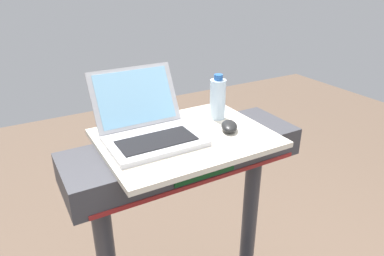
{
  "coord_description": "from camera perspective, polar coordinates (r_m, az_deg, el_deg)",
  "views": [
    {
      "loc": [
        -0.55,
        -0.32,
        1.68
      ],
      "look_at": [
        0.0,
        0.65,
        1.18
      ],
      "focal_mm": 32.8,
      "sensor_mm": 36.0,
      "label": 1
    }
  ],
  "objects": [
    {
      "name": "desk_board",
      "position": [
        1.29,
        -1.09,
        -1.62
      ],
      "size": [
        0.61,
        0.47,
        0.02
      ],
      "primitive_type": "cube",
      "color": "beige",
      "rests_on": "treadmill_base"
    },
    {
      "name": "laptop",
      "position": [
        1.26,
        -7.15,
        0.36
      ],
      "size": [
        0.33,
        0.34,
        0.22
      ],
      "rotation": [
        0.0,
        0.0,
        -0.07
      ],
      "color": "#B7B7BC",
      "rests_on": "desk_board"
    },
    {
      "name": "water_bottle",
      "position": [
        1.41,
        4.2,
        4.82
      ],
      "size": [
        0.06,
        0.06,
        0.18
      ],
      "color": "silver",
      "rests_on": "desk_board"
    },
    {
      "name": "computer_mouse",
      "position": [
        1.33,
        6.08,
        0.29
      ],
      "size": [
        0.1,
        0.12,
        0.03
      ],
      "primitive_type": "ellipsoid",
      "rotation": [
        0.0,
        0.0,
        -0.57
      ],
      "color": "black",
      "rests_on": "desk_board"
    }
  ]
}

